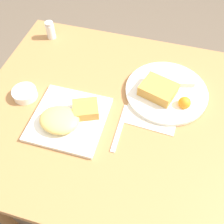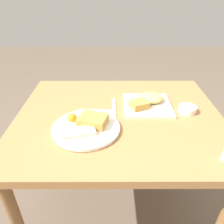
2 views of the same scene
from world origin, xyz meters
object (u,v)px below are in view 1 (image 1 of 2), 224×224
Objects in this scene: butter_knife at (120,127)px; sauce_ramekin at (25,93)px; salt_shaker at (51,31)px; plate_oval_far at (166,90)px; plate_square_near at (68,118)px.

sauce_ramekin is at bearing 83.68° from butter_knife.
sauce_ramekin is at bearing -82.61° from salt_shaker.
salt_shaker reaches higher than plate_oval_far.
plate_oval_far is at bearing -19.62° from salt_shaker.
butter_knife is (0.37, -0.04, -0.01)m from sauce_ramekin.
plate_square_near is 0.47m from salt_shaker.
plate_square_near reaches higher than sauce_ramekin.
plate_oval_far is (0.30, 0.21, -0.00)m from plate_square_near.
plate_square_near is 2.79× the size of sauce_ramekin.
plate_oval_far is at bearing 35.43° from plate_square_near.
sauce_ramekin is (-0.19, 0.06, -0.00)m from plate_square_near.
plate_square_near is 0.18m from butter_knife.
sauce_ramekin is 0.45× the size of butter_knife.
salt_shaker is 0.57m from butter_knife.
plate_square_near is at bearing 97.35° from butter_knife.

